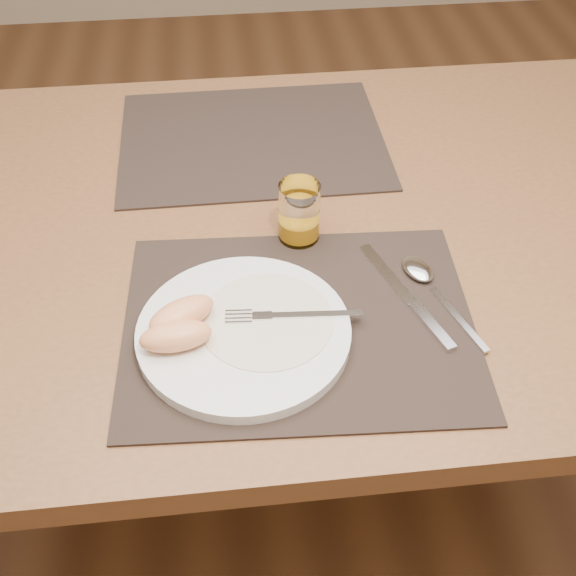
# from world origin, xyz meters

# --- Properties ---
(ground) EXTENTS (5.00, 5.00, 0.00)m
(ground) POSITION_xyz_m (0.00, 0.00, 0.00)
(ground) COLOR brown
(ground) RESTS_ON ground
(table) EXTENTS (1.40, 0.90, 0.75)m
(table) POSITION_xyz_m (0.00, 0.00, 0.67)
(table) COLOR brown
(table) RESTS_ON ground
(placemat_near) EXTENTS (0.47, 0.37, 0.00)m
(placemat_near) POSITION_xyz_m (0.01, -0.22, 0.75)
(placemat_near) COLOR black
(placemat_near) RESTS_ON table
(placemat_far) EXTENTS (0.45, 0.35, 0.00)m
(placemat_far) POSITION_xyz_m (-0.02, 0.22, 0.75)
(placemat_far) COLOR black
(placemat_far) RESTS_ON table
(plate) EXTENTS (0.27, 0.27, 0.02)m
(plate) POSITION_xyz_m (-0.06, -0.24, 0.76)
(plate) COLOR white
(plate) RESTS_ON placemat_near
(plate_dressing) EXTENTS (0.17, 0.17, 0.00)m
(plate_dressing) POSITION_xyz_m (-0.03, -0.23, 0.77)
(plate_dressing) COLOR white
(plate_dressing) RESTS_ON plate
(fork) EXTENTS (0.18, 0.03, 0.00)m
(fork) POSITION_xyz_m (-0.01, -0.22, 0.77)
(fork) COLOR silver
(fork) RESTS_ON plate
(knife) EXTENTS (0.09, 0.21, 0.01)m
(knife) POSITION_xyz_m (0.16, -0.21, 0.76)
(knife) COLOR silver
(knife) RESTS_ON placemat_near
(spoon) EXTENTS (0.08, 0.19, 0.01)m
(spoon) POSITION_xyz_m (0.19, -0.16, 0.76)
(spoon) COLOR silver
(spoon) RESTS_ON placemat_near
(juice_glass) EXTENTS (0.06, 0.06, 0.09)m
(juice_glass) POSITION_xyz_m (0.03, -0.05, 0.79)
(juice_glass) COLOR white
(juice_glass) RESTS_ON placemat_near
(grapefruit_wedges) EXTENTS (0.10, 0.10, 0.04)m
(grapefruit_wedges) POSITION_xyz_m (-0.14, -0.24, 0.79)
(grapefruit_wedges) COLOR #F2A062
(grapefruit_wedges) RESTS_ON plate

